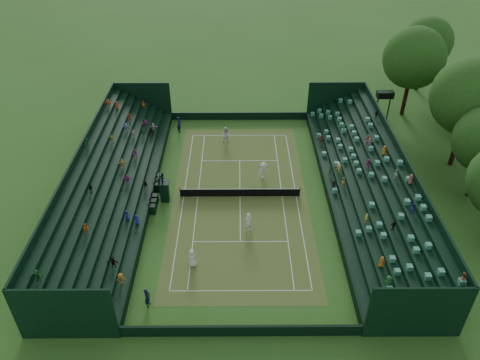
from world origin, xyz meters
The scene contains 19 objects.
ground centered at (0.00, 0.00, 0.00)m, with size 160.00×160.00×0.00m, color #2E5F1E.
court_surface centered at (0.00, 0.00, 0.01)m, with size 12.97×26.77×0.01m, color #367426.
perimeter_wall_north centered at (0.00, 15.88, 0.50)m, with size 17.17×0.20×1.00m, color black.
perimeter_wall_south centered at (0.00, -15.88, 0.50)m, with size 17.17×0.20×1.00m, color black.
perimeter_wall_east centered at (8.48, 0.00, 0.50)m, with size 0.20×31.77×1.00m, color black.
perimeter_wall_west centered at (-8.48, 0.00, 0.50)m, with size 0.20×31.77×1.00m, color black.
north_grandstand centered at (12.66, 0.00, 1.55)m, with size 6.60×32.00×4.90m.
south_grandstand centered at (-12.66, 0.00, 1.55)m, with size 6.60×32.00×4.90m.
tennis_net centered at (0.00, 0.00, 0.53)m, with size 11.67×0.10×1.06m.
scoreboard_tower centered at (17.75, 16.00, 3.14)m, with size 2.00×1.00×3.70m.
tree_row centered at (22.54, 9.24, 7.00)m, with size 11.18×37.88×11.82m.
umpire_chair centered at (-7.22, -0.48, 1.35)m, with size 1.00×1.00×3.16m.
courtside_chairs centered at (-8.14, 0.06, 0.49)m, with size 0.59×5.56×1.29m.
player_near_west centered at (-3.90, -9.18, 0.84)m, with size 0.82×0.53×1.68m, color white.
player_near_east centered at (0.68, -4.98, 1.01)m, with size 0.74×0.48×2.02m, color white.
player_far_west centered at (-1.53, 10.32, 0.98)m, with size 0.95×0.74×1.96m, color silver.
player_far_east centered at (2.40, 3.11, 0.94)m, with size 1.22×0.71×1.89m, color white.
line_judge_north centered at (-7.14, 12.76, 1.01)m, with size 0.74×0.48×2.02m, color black.
line_judge_south centered at (-6.87, -13.23, 0.85)m, with size 0.62×0.41×1.70m, color black.
Camera 1 is at (-0.21, -36.15, 27.75)m, focal length 35.00 mm.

